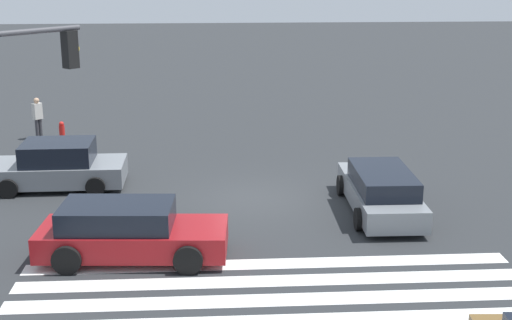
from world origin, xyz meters
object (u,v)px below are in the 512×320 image
(car_4, at_px, (58,166))
(car_5, at_px, (129,232))
(pedestrian, at_px, (38,116))
(car_1, at_px, (381,191))
(fire_hydrant, at_px, (62,132))

(car_4, distance_m, car_5, 6.53)
(car_4, distance_m, pedestrian, 6.86)
(car_1, relative_size, car_4, 1.12)
(pedestrian, distance_m, fire_hydrant, 1.38)
(pedestrian, bearing_deg, car_4, -28.05)
(car_1, xyz_separation_m, fire_hydrant, (-10.87, 8.79, -0.22))
(car_4, distance_m, fire_hydrant, 5.93)
(car_4, xyz_separation_m, fire_hydrant, (-1.03, 5.83, -0.27))
(car_4, height_order, car_5, car_4)
(car_1, bearing_deg, car_4, 74.10)
(car_4, height_order, fire_hydrant, car_4)
(car_4, bearing_deg, fire_hydrant, -80.77)
(pedestrian, relative_size, fire_hydrant, 1.98)
(car_1, bearing_deg, car_5, 113.47)
(pedestrian, bearing_deg, car_1, 5.63)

